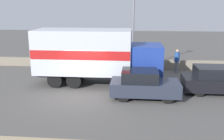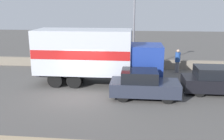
{
  "view_description": "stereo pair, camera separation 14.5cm",
  "coord_description": "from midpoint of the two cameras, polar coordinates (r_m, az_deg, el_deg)",
  "views": [
    {
      "loc": [
        2.98,
        -13.27,
        4.98
      ],
      "look_at": [
        1.67,
        1.23,
        1.27
      ],
      "focal_mm": 40.0,
      "sensor_mm": 36.0,
      "label": 1
    },
    {
      "loc": [
        3.12,
        -13.26,
        4.98
      ],
      "look_at": [
        1.67,
        1.23,
        1.27
      ],
      "focal_mm": 40.0,
      "sensor_mm": 36.0,
      "label": 2
    }
  ],
  "objects": [
    {
      "name": "car_hatchback",
      "position": [
        14.0,
        7.46,
        -3.29
      ],
      "size": [
        3.8,
        1.76,
        1.59
      ],
      "color": "#282D3D",
      "rests_on": "ground_plane"
    },
    {
      "name": "ground_plane",
      "position": [
        14.49,
        -6.8,
        -5.9
      ],
      "size": [
        80.0,
        80.0,
        0.0
      ],
      "primitive_type": "plane",
      "color": "#514F4C"
    },
    {
      "name": "stone_wall_backdrop",
      "position": [
        21.03,
        -2.74,
        1.62
      ],
      "size": [
        60.0,
        0.35,
        0.73
      ],
      "color": "gray",
      "rests_on": "ground_plane"
    },
    {
      "name": "box_truck",
      "position": [
        16.15,
        -3.98,
        3.64
      ],
      "size": [
        8.07,
        2.61,
        3.58
      ],
      "color": "navy",
      "rests_on": "ground_plane"
    },
    {
      "name": "car_sedan_second",
      "position": [
        15.92,
        23.37,
        -2.25
      ],
      "size": [
        4.22,
        1.78,
        1.59
      ],
      "color": "black",
      "rests_on": "ground_plane"
    },
    {
      "name": "street_lamp",
      "position": [
        19.61,
        5.26,
        10.22
      ],
      "size": [
        0.56,
        0.28,
        6.14
      ],
      "color": "slate",
      "rests_on": "ground_plane"
    },
    {
      "name": "pedestrian",
      "position": [
        19.88,
        14.96,
        2.08
      ],
      "size": [
        0.39,
        0.39,
        1.81
      ],
      "color": "slate",
      "rests_on": "ground_plane"
    }
  ]
}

